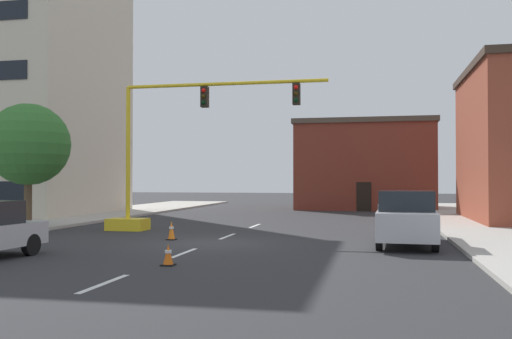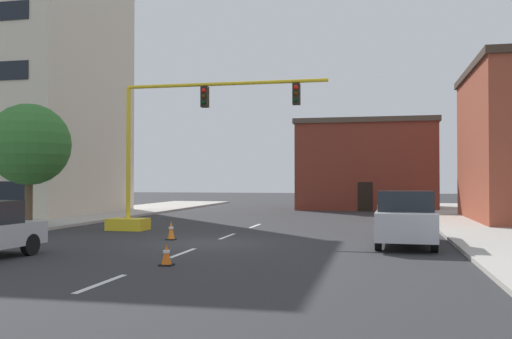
% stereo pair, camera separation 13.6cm
% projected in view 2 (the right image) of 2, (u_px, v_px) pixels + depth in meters
% --- Properties ---
extents(ground_plane, '(160.00, 160.00, 0.00)m').
position_uv_depth(ground_plane, '(210.00, 243.00, 21.24)').
color(ground_plane, '#2D2D30').
extents(sidewalk_left, '(6.00, 56.00, 0.14)m').
position_uv_depth(sidewalk_left, '(48.00, 221.00, 31.56)').
color(sidewalk_left, '#B2ADA3').
rests_on(sidewalk_left, ground_plane).
extents(sidewalk_right, '(6.00, 56.00, 0.14)m').
position_uv_depth(sidewalk_right, '(501.00, 229.00, 26.55)').
color(sidewalk_right, '#B2ADA3').
rests_on(sidewalk_right, ground_plane).
extents(lane_stripe_seg_1, '(0.16, 2.40, 0.01)m').
position_uv_depth(lane_stripe_seg_1, '(102.00, 283.00, 12.93)').
color(lane_stripe_seg_1, silver).
rests_on(lane_stripe_seg_1, ground_plane).
extents(lane_stripe_seg_2, '(0.16, 2.40, 0.01)m').
position_uv_depth(lane_stripe_seg_2, '(183.00, 253.00, 18.31)').
color(lane_stripe_seg_2, silver).
rests_on(lane_stripe_seg_2, ground_plane).
extents(lane_stripe_seg_3, '(0.16, 2.40, 0.01)m').
position_uv_depth(lane_stripe_seg_3, '(227.00, 236.00, 23.68)').
color(lane_stripe_seg_3, silver).
rests_on(lane_stripe_seg_3, ground_plane).
extents(lane_stripe_seg_4, '(0.16, 2.40, 0.01)m').
position_uv_depth(lane_stripe_seg_4, '(255.00, 226.00, 29.05)').
color(lane_stripe_seg_4, silver).
rests_on(lane_stripe_seg_4, ground_plane).
extents(building_tall_left, '(14.47, 11.91, 21.12)m').
position_uv_depth(building_tall_left, '(5.00, 62.00, 39.19)').
color(building_tall_left, beige).
rests_on(building_tall_left, ground_plane).
extents(building_brick_center, '(11.06, 7.66, 7.14)m').
position_uv_depth(building_brick_center, '(366.00, 165.00, 46.23)').
color(building_brick_center, brown).
rests_on(building_brick_center, ground_plane).
extents(traffic_signal_gantry, '(10.32, 1.20, 6.83)m').
position_uv_depth(traffic_signal_gantry, '(156.00, 181.00, 26.36)').
color(traffic_signal_gantry, yellow).
rests_on(traffic_signal_gantry, ground_plane).
extents(tree_left_near, '(3.89, 3.89, 6.01)m').
position_uv_depth(tree_left_near, '(29.00, 145.00, 26.92)').
color(tree_left_near, brown).
rests_on(tree_left_near, ground_plane).
extents(pickup_truck_silver, '(2.19, 5.47, 1.99)m').
position_uv_depth(pickup_truck_silver, '(405.00, 218.00, 20.43)').
color(pickup_truck_silver, '#BCBCC1').
rests_on(pickup_truck_silver, ground_plane).
extents(traffic_cone_roadside_a, '(0.36, 0.36, 0.74)m').
position_uv_depth(traffic_cone_roadside_a, '(171.00, 231.00, 22.33)').
color(traffic_cone_roadside_a, black).
rests_on(traffic_cone_roadside_a, ground_plane).
extents(traffic_cone_roadside_b, '(0.36, 0.36, 0.60)m').
position_uv_depth(traffic_cone_roadside_b, '(166.00, 255.00, 15.64)').
color(traffic_cone_roadside_b, black).
rests_on(traffic_cone_roadside_b, ground_plane).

